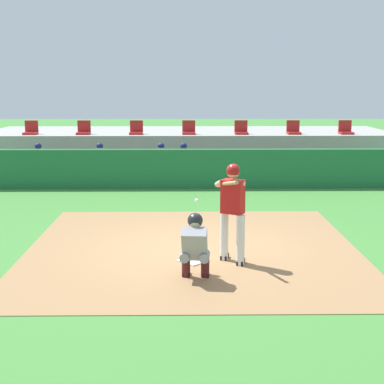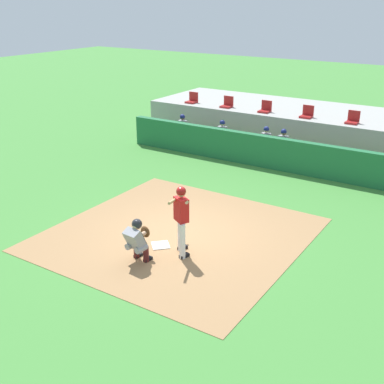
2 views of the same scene
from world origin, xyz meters
The scene contains 17 objects.
ground_plane centered at (0.00, 0.00, 0.00)m, with size 80.00×80.00×0.00m, color #428438.
dirt_infield centered at (0.00, 0.00, 0.01)m, with size 6.40×6.40×0.01m, color #9E754C.
home_plate centered at (0.00, -0.80, 0.02)m, with size 0.44×0.44×0.02m, color white.
batter_at_plate centered at (0.69, -0.86, 1.04)m, with size 0.55×0.90×1.80m.
catcher_crouched centered at (0.01, -1.72, 0.61)m, with size 0.51×2.06×1.13m.
dugout_wall centered at (0.00, 6.50, 0.60)m, with size 13.00×0.30×1.20m, color #1E6638.
dugout_bench centered at (0.00, 7.50, 0.23)m, with size 11.80×0.44×0.45m, color olive.
dugout_player_0 centered at (-4.85, 7.34, 0.67)m, with size 0.49×0.70×1.30m.
dugout_player_1 centered at (-2.88, 7.34, 0.67)m, with size 0.49×0.70×1.30m.
dugout_player_2 centered at (-0.91, 7.34, 0.67)m, with size 0.49×0.70×1.30m.
dugout_player_3 centered at (-0.18, 7.34, 0.67)m, with size 0.49×0.70×1.30m.
stands_platform centered at (0.00, 10.90, 0.70)m, with size 15.00×4.40×1.40m, color #9E9E99.
stadium_seat_0 centered at (-5.57, 9.38, 1.53)m, with size 0.46×0.46×0.48m.
stadium_seat_1 centered at (-3.71, 9.38, 1.53)m, with size 0.46×0.46×0.48m.
stadium_seat_2 centered at (-1.86, 9.38, 1.53)m, with size 0.46×0.46×0.48m.
stadium_seat_3 centered at (0.00, 9.38, 1.53)m, with size 0.46×0.46×0.48m.
stadium_seat_4 centered at (1.86, 9.38, 1.53)m, with size 0.46×0.46×0.48m.
Camera 2 is at (6.78, -9.84, 5.96)m, focal length 46.05 mm.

